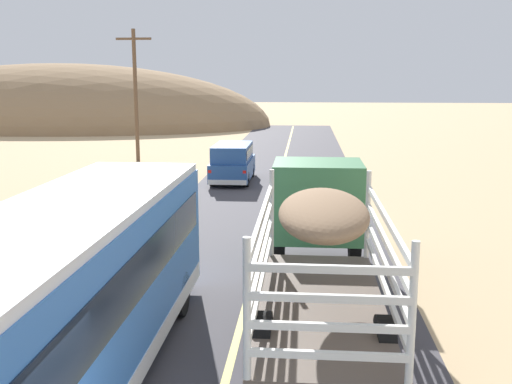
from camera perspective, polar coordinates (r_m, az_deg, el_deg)
name	(u,v)px	position (r m, az deg, el deg)	size (l,w,h in m)	color
livestock_truck	(319,219)	(14.93, 6.10, -2.58)	(2.53, 9.70, 3.02)	#3F7F4C
bus	(72,292)	(10.51, -17.33, -9.20)	(2.54, 10.00, 3.21)	#3872C6
car_far	(233,161)	(30.11, -2.26, 3.02)	(1.90, 4.62, 1.93)	#264C8C
power_pole_mid	(136,91)	(38.23, -11.53, 9.48)	(2.20, 0.24, 8.18)	brown
distant_hill	(59,125)	(69.71, -18.43, 6.14)	(47.10, 25.80, 13.48)	#957553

